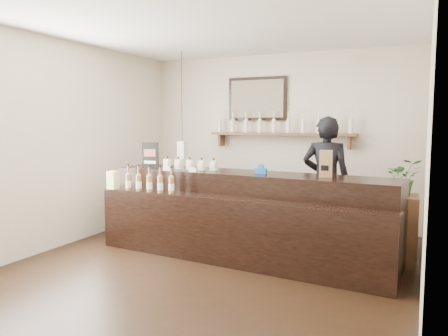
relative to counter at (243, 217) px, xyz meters
name	(u,v)px	position (x,y,z in m)	size (l,w,h in m)	color
ground	(211,267)	(-0.18, -0.56, -0.49)	(5.00, 5.00, 0.00)	black
room_shell	(210,121)	(-0.18, -0.56, 1.21)	(5.00, 5.00, 5.00)	beige
back_wall_decor	(266,118)	(-0.34, 1.81, 1.27)	(2.66, 0.96, 1.69)	brown
counter	(243,217)	(0.00, 0.00, 0.00)	(3.81, 1.29, 1.23)	black
promo_sign	(150,155)	(-1.47, 0.12, 0.74)	(0.26, 0.04, 0.36)	black
paper_bag	(326,164)	(1.01, 0.08, 0.72)	(0.16, 0.13, 0.31)	#956848
tape_dispenser	(261,170)	(0.20, 0.10, 0.61)	(0.15, 0.07, 0.12)	#1752A6
side_cabinet	(401,225)	(1.82, 0.93, -0.11)	(0.40, 0.54, 0.76)	brown
potted_plant	(403,177)	(1.82, 0.93, 0.50)	(0.42, 0.37, 0.47)	#2C5C24
shopkeeper	(326,172)	(0.83, 0.99, 0.51)	(0.73, 0.48, 2.01)	black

